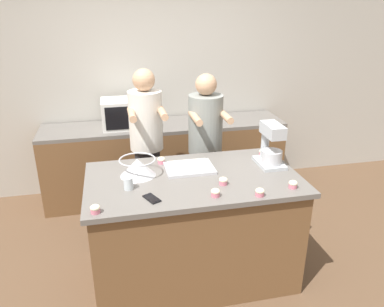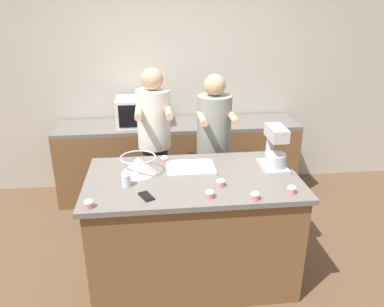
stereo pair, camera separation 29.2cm
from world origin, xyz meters
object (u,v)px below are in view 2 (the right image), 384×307
mixing_bowl (138,164)px  cupcake_2 (255,195)px  person_right (213,151)px  cupcake_0 (268,155)px  cell_phone (146,196)px  cupcake_5 (292,189)px  stand_mixer (275,150)px  microwave_oven (140,111)px  drinking_glass (126,180)px  cupcake_3 (221,182)px  cupcake_1 (89,203)px  cupcake_4 (164,159)px  cupcake_6 (210,194)px  baking_tray (190,167)px  person_left (155,149)px

mixing_bowl → cupcake_2: (0.82, -0.53, -0.05)m
person_right → cupcake_0: 0.63m
cell_phone → cupcake_5: 1.04m
stand_mixer → cell_phone: (-1.04, -0.38, -0.15)m
microwave_oven → cell_phone: bearing=-87.7°
person_right → mixing_bowl: 0.98m
person_right → mixing_bowl: person_right is taller
drinking_glass → cupcake_3: drinking_glass is taller
person_right → cupcake_1: size_ratio=24.54×
cupcake_4 → cupcake_6: 0.73m
baking_tray → drinking_glass: 0.56m
cupcake_1 → cupcake_6: bearing=3.3°
stand_mixer → person_right: bearing=120.1°
cupcake_2 → cupcake_5: 0.29m
microwave_oven → cupcake_2: 2.10m
baking_tray → cupcake_4: size_ratio=6.02×
person_right → drinking_glass: 1.19m
person_right → cupcake_0: (0.41, -0.46, 0.12)m
cell_phone → cupcake_3: (0.55, 0.11, 0.02)m
mixing_bowl → person_left: bearing=77.8°
cupcake_1 → cupcake_2: bearing=-0.7°
person_right → microwave_oven: size_ratio=3.06×
stand_mixer → cupcake_5: bearing=-90.2°
cupcake_6 → baking_tray: bearing=100.3°
stand_mixer → cupcake_3: (-0.49, -0.27, -0.13)m
cupcake_2 → cupcake_4: bearing=129.6°
cupcake_5 → mixing_bowl: bearing=157.2°
microwave_oven → mixing_bowl: bearing=-89.4°
mixing_bowl → cupcake_5: mixing_bowl is taller
person_right → cupcake_3: size_ratio=24.54×
stand_mixer → cupcake_5: stand_mixer is taller
cell_phone → cupcake_5: cupcake_5 is taller
cupcake_3 → person_left: bearing=116.9°
cupcake_4 → drinking_glass: bearing=-125.7°
mixing_bowl → cupcake_2: 0.97m
cupcake_5 → microwave_oven: bearing=121.0°
cupcake_2 → cupcake_3: (-0.20, 0.23, 0.00)m
mixing_bowl → cupcake_0: bearing=9.0°
cupcake_4 → cupcake_0: bearing=-1.2°
cupcake_2 → person_right: bearing=94.8°
cupcake_6 → cupcake_0: bearing=46.1°
cupcake_5 → stand_mixer: bearing=89.8°
mixing_bowl → cupcake_6: mixing_bowl is taller
cupcake_4 → cupcake_6: size_ratio=1.00×
stand_mixer → drinking_glass: bearing=-170.8°
cupcake_4 → cupcake_5: size_ratio=1.00×
cupcake_3 → cupcake_6: 0.20m
drinking_glass → cupcake_4: 0.52m
cupcake_0 → person_right: bearing=131.6°
cupcake_3 → cupcake_5: 0.52m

